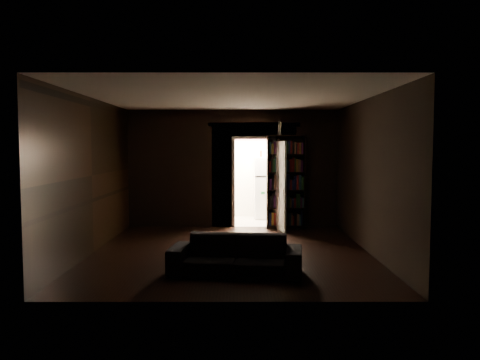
% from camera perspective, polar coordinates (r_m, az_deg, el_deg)
% --- Properties ---
extents(ground, '(5.50, 5.50, 0.00)m').
position_cam_1_polar(ground, '(8.62, -1.14, -8.78)').
color(ground, black).
rests_on(ground, ground).
extents(room_walls, '(5.02, 5.61, 2.84)m').
position_cam_1_polar(room_walls, '(9.48, -1.09, 2.64)').
color(room_walls, black).
rests_on(room_walls, ground).
extents(kitchen_alcove, '(2.20, 1.80, 2.60)m').
position_cam_1_polar(kitchen_alcove, '(12.30, 1.52, 0.75)').
color(kitchen_alcove, '#B8B0A0').
rests_on(kitchen_alcove, ground).
extents(sofa, '(2.06, 1.09, 0.76)m').
position_cam_1_polar(sofa, '(7.11, -0.53, -8.40)').
color(sofa, black).
rests_on(sofa, ground).
extents(bookshelf, '(0.92, 0.37, 2.20)m').
position_cam_1_polar(bookshelf, '(11.07, 5.59, -0.20)').
color(bookshelf, black).
rests_on(bookshelf, ground).
extents(refrigerator, '(0.88, 0.84, 1.65)m').
position_cam_1_polar(refrigerator, '(12.59, 3.46, -0.94)').
color(refrigerator, white).
rests_on(refrigerator, ground).
extents(door, '(0.26, 0.84, 2.05)m').
position_cam_1_polar(door, '(10.80, 4.79, -0.70)').
color(door, white).
rests_on(door, ground).
extents(figurine, '(0.13, 0.13, 0.32)m').
position_cam_1_polar(figurine, '(10.99, 4.85, 6.34)').
color(figurine, silver).
rests_on(figurine, bookshelf).
extents(bottles, '(0.60, 0.22, 0.24)m').
position_cam_1_polar(bottles, '(12.52, 3.48, 3.37)').
color(bottles, black).
rests_on(bottles, refrigerator).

